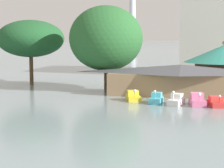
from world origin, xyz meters
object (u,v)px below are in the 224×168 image
object	(u,v)px
boathouse	(180,79)
green_roof_pavilion	(224,63)
pedal_boat_cyan	(156,99)
pedal_boat_white	(176,100)
pedal_boat_yellow	(133,97)
shoreline_tree_tall_left	(31,39)
pedal_boat_red	(216,102)
pedal_boat_pink	(197,100)
shoreline_tree_mid	(106,38)

from	to	relation	value
boathouse	green_roof_pavilion	bearing A→B (deg)	58.48
pedal_boat_cyan	pedal_boat_white	world-z (taller)	pedal_boat_white
pedal_boat_yellow	shoreline_tree_tall_left	world-z (taller)	shoreline_tree_tall_left
pedal_boat_white	pedal_boat_red	size ratio (longest dim) A/B	1.00
pedal_boat_white	boathouse	world-z (taller)	boathouse
pedal_boat_white	pedal_boat_cyan	bearing A→B (deg)	-92.46
pedal_boat_pink	green_roof_pavilion	distance (m)	18.75
shoreline_tree_tall_left	shoreline_tree_mid	distance (m)	14.25
pedal_boat_pink	pedal_boat_red	size ratio (longest dim) A/B	1.02
shoreline_tree_mid	pedal_boat_red	bearing A→B (deg)	-36.35
pedal_boat_cyan	shoreline_tree_mid	xyz separation A→B (m)	(-8.29, 10.22, 7.05)
boathouse	shoreline_tree_mid	world-z (taller)	shoreline_tree_mid
pedal_boat_pink	boathouse	distance (m)	8.13
pedal_boat_red	shoreline_tree_tall_left	world-z (taller)	shoreline_tree_tall_left
pedal_boat_yellow	boathouse	world-z (taller)	boathouse
pedal_boat_white	shoreline_tree_tall_left	xyz separation A→B (m)	(-24.17, 15.35, 6.98)
pedal_boat_pink	shoreline_tree_tall_left	distance (m)	31.38
pedal_boat_red	green_roof_pavilion	bearing A→B (deg)	160.97
pedal_boat_red	green_roof_pavilion	world-z (taller)	green_roof_pavilion
pedal_boat_red	pedal_boat_white	bearing A→B (deg)	-104.31
pedal_boat_pink	pedal_boat_white	bearing A→B (deg)	-96.65
pedal_boat_yellow	shoreline_tree_mid	size ratio (longest dim) A/B	0.25
pedal_boat_white	shoreline_tree_tall_left	world-z (taller)	shoreline_tree_tall_left
pedal_boat_white	boathouse	distance (m)	7.94
pedal_boat_white	pedal_boat_yellow	bearing A→B (deg)	-96.11
pedal_boat_yellow	shoreline_tree_tall_left	xyz separation A→B (m)	(-18.91, 13.38, 7.00)
pedal_boat_cyan	pedal_boat_white	bearing A→B (deg)	78.22
pedal_boat_white	boathouse	xyz separation A→B (m)	(0.21, 7.77, 1.63)
pedal_boat_yellow	shoreline_tree_tall_left	bearing A→B (deg)	-143.42
pedal_boat_cyan	green_roof_pavilion	distance (m)	19.78
pedal_boat_pink	pedal_boat_red	xyz separation A→B (m)	(2.06, -0.23, -0.11)
pedal_boat_yellow	boathouse	size ratio (longest dim) A/B	0.15
pedal_boat_white	pedal_boat_pink	bearing A→B (deg)	106.48
pedal_boat_cyan	shoreline_tree_mid	bearing A→B (deg)	-135.85
pedal_boat_cyan	pedal_boat_pink	size ratio (longest dim) A/B	0.85
pedal_boat_cyan	shoreline_tree_mid	size ratio (longest dim) A/B	0.22
pedal_boat_pink	green_roof_pavilion	world-z (taller)	green_roof_pavilion
pedal_boat_red	pedal_boat_yellow	bearing A→B (deg)	-114.74
pedal_boat_red	boathouse	size ratio (longest dim) A/B	0.15
pedal_boat_yellow	pedal_boat_white	size ratio (longest dim) A/B	0.97
shoreline_tree_mid	pedal_boat_yellow	bearing A→B (deg)	-59.07
shoreline_tree_tall_left	shoreline_tree_mid	bearing A→B (deg)	-18.08
pedal_boat_pink	shoreline_tree_mid	distance (m)	18.30
pedal_boat_yellow	green_roof_pavilion	bearing A→B (deg)	125.68
pedal_boat_yellow	boathouse	bearing A→B (deg)	118.59
pedal_boat_white	green_roof_pavilion	world-z (taller)	green_roof_pavilion
pedal_boat_pink	shoreline_tree_tall_left	bearing A→B (deg)	-128.63
pedal_boat_yellow	pedal_boat_red	xyz separation A→B (m)	(9.67, -2.11, -0.05)
green_roof_pavilion	shoreline_tree_mid	size ratio (longest dim) A/B	1.01
pedal_boat_cyan	shoreline_tree_tall_left	size ratio (longest dim) A/B	0.25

